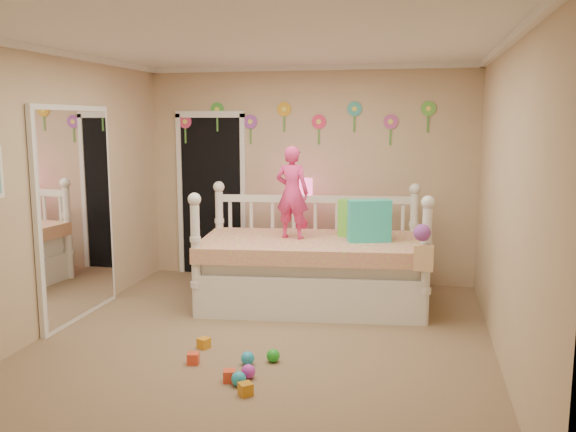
% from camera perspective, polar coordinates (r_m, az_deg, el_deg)
% --- Properties ---
extents(floor, '(4.00, 4.50, 0.01)m').
position_cam_1_polar(floor, '(5.50, -2.39, -11.82)').
color(floor, '#7F684C').
rests_on(floor, ground).
extents(ceiling, '(4.00, 4.50, 0.01)m').
position_cam_1_polar(ceiling, '(5.18, -2.59, 16.18)').
color(ceiling, white).
rests_on(ceiling, floor).
extents(back_wall, '(4.00, 0.01, 2.60)m').
position_cam_1_polar(back_wall, '(7.36, 1.96, 3.92)').
color(back_wall, tan).
rests_on(back_wall, floor).
extents(left_wall, '(0.01, 4.50, 2.60)m').
position_cam_1_polar(left_wall, '(6.00, -21.30, 2.14)').
color(left_wall, tan).
rests_on(left_wall, floor).
extents(right_wall, '(0.01, 4.50, 2.60)m').
position_cam_1_polar(right_wall, '(5.06, 20.00, 1.04)').
color(right_wall, tan).
rests_on(right_wall, floor).
extents(crown_molding, '(4.00, 4.50, 0.06)m').
position_cam_1_polar(crown_molding, '(5.17, -2.59, 15.85)').
color(crown_molding, white).
rests_on(crown_molding, ceiling).
extents(daybed, '(2.50, 1.54, 1.29)m').
position_cam_1_polar(daybed, '(6.40, 2.30, -2.81)').
color(daybed, white).
rests_on(daybed, floor).
extents(pillow_turquoise, '(0.46, 0.28, 0.43)m').
position_cam_1_polar(pillow_turquoise, '(6.25, 7.70, -0.47)').
color(pillow_turquoise, '#26BFB7').
rests_on(pillow_turquoise, daybed).
extents(pillow_lime, '(0.45, 0.26, 0.40)m').
position_cam_1_polar(pillow_lime, '(6.49, 6.70, -0.26)').
color(pillow_lime, '#70D942').
rests_on(pillow_lime, daybed).
extents(child, '(0.39, 0.29, 0.98)m').
position_cam_1_polar(child, '(6.34, 0.39, 2.24)').
color(child, '#EB357F').
rests_on(child, daybed).
extents(nightstand, '(0.43, 0.35, 0.66)m').
position_cam_1_polar(nightstand, '(7.21, 1.18, -4.00)').
color(nightstand, white).
rests_on(nightstand, floor).
extents(table_lamp, '(0.28, 0.28, 0.62)m').
position_cam_1_polar(table_lamp, '(7.08, 1.19, 1.87)').
color(table_lamp, '#EA1F55').
rests_on(table_lamp, nightstand).
extents(closet_doorway, '(0.90, 0.04, 2.07)m').
position_cam_1_polar(closet_doorway, '(7.70, -7.27, 2.09)').
color(closet_doorway, black).
rests_on(closet_doorway, back_wall).
extents(flower_decals, '(3.40, 0.02, 0.50)m').
position_cam_1_polar(flower_decals, '(7.34, 1.27, 8.91)').
color(flower_decals, '#B2668C').
rests_on(flower_decals, back_wall).
extents(mirror_closet, '(0.07, 1.30, 2.10)m').
position_cam_1_polar(mirror_closet, '(6.26, -19.36, 0.20)').
color(mirror_closet, white).
rests_on(mirror_closet, left_wall).
extents(hanging_bag, '(0.20, 0.16, 0.36)m').
position_cam_1_polar(hanging_bag, '(5.69, 12.51, -3.08)').
color(hanging_bag, beige).
rests_on(hanging_bag, daybed).
extents(toy_scatter, '(1.25, 1.51, 0.11)m').
position_cam_1_polar(toy_scatter, '(5.03, -6.06, -13.21)').
color(toy_scatter, '#996666').
rests_on(toy_scatter, floor).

